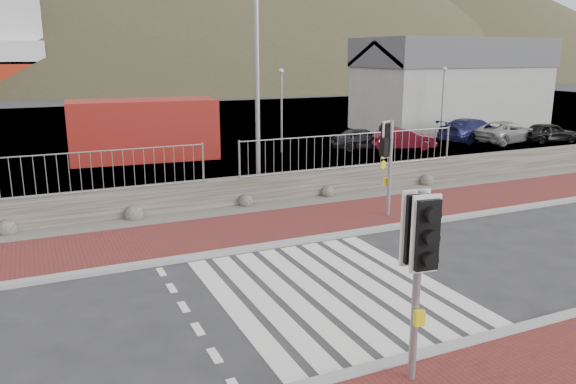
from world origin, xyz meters
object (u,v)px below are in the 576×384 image
shipping_container (144,130)px  car_e (549,132)px  traffic_signal_far (390,148)px  streetlight (261,48)px  car_a (363,139)px  car_c (472,130)px  car_b (402,139)px  car_d (506,132)px  traffic_signal_near (419,248)px

shipping_container → car_e: 22.01m
traffic_signal_far → streetlight: streetlight is taller
car_a → car_e: 11.03m
shipping_container → car_c: (17.81, -2.29, -0.73)m
streetlight → car_a: (8.43, 6.90, -4.45)m
shipping_container → car_c: bearing=-2.7°
shipping_container → car_b: bearing=-8.6°
car_e → streetlight: bearing=114.6°
car_c → car_d: bearing=-139.4°
car_c → car_e: 4.25m
car_a → car_d: bearing=-84.8°
car_a → car_b: bearing=-103.1°
streetlight → car_c: 17.37m
car_d → car_e: 2.53m
car_c → car_d: size_ratio=1.05×
car_b → car_d: bearing=-82.5°
traffic_signal_near → car_d: 25.71m
streetlight → shipping_container: size_ratio=1.34×
traffic_signal_near → car_c: size_ratio=0.66×
traffic_signal_near → car_b: size_ratio=0.88×
car_b → car_c: (5.26, 0.65, 0.09)m
car_a → car_e: (10.80, -2.24, -0.01)m
streetlight → car_d: size_ratio=2.08×
shipping_container → car_a: shipping_container is taller
traffic_signal_near → streetlight: bearing=86.7°
streetlight → car_b: 12.63m
traffic_signal_near → traffic_signal_far: 8.79m
car_c → car_e: size_ratio=1.40×
shipping_container → car_a: size_ratio=2.03×
traffic_signal_far → car_c: bearing=-164.0°
traffic_signal_far → streetlight: 5.55m
car_b → car_c: 5.30m
car_a → car_d: 8.53m
car_c → shipping_container: bearing=72.1°
car_b → car_c: car_c is taller
traffic_signal_near → streetlight: (2.32, 11.56, 2.86)m
car_e → traffic_signal_near: bearing=137.9°
traffic_signal_far → traffic_signal_near: bearing=34.5°
traffic_signal_far → car_d: bearing=-169.7°
streetlight → car_e: streetlight is taller
car_c → streetlight: bearing=102.7°
traffic_signal_far → car_c: size_ratio=0.65×
traffic_signal_near → car_d: (19.17, 17.06, -1.55)m
car_e → traffic_signal_far: bearing=128.5°
traffic_signal_far → car_a: 12.68m
car_b → car_d: size_ratio=0.80×
car_d → car_e: (2.38, -0.84, -0.05)m
traffic_signal_near → traffic_signal_far: (4.68, 7.44, -0.01)m
shipping_container → car_d: shipping_container is taller
traffic_signal_far → car_a: (6.07, 11.02, -1.57)m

